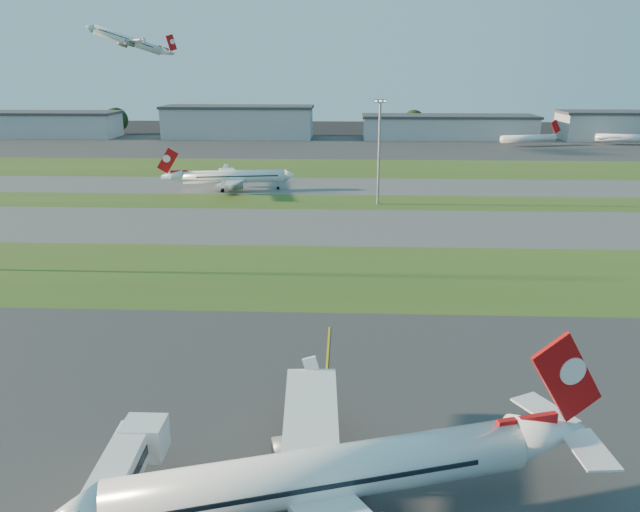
# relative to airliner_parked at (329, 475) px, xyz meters

# --- Properties ---
(ground) EXTENTS (700.00, 700.00, 0.00)m
(ground) POSITION_rel_airliner_parked_xyz_m (-5.95, 7.26, -4.31)
(ground) COLOR black
(ground) RESTS_ON ground
(apron_near) EXTENTS (300.00, 70.00, 0.01)m
(apron_near) POSITION_rel_airliner_parked_xyz_m (-5.95, 7.26, -4.31)
(apron_near) COLOR #333335
(apron_near) RESTS_ON ground
(grass_strip_a) EXTENTS (300.00, 34.00, 0.01)m
(grass_strip_a) POSITION_rel_airliner_parked_xyz_m (-5.95, 59.26, -4.31)
(grass_strip_a) COLOR #30511B
(grass_strip_a) RESTS_ON ground
(taxiway_a) EXTENTS (300.00, 32.00, 0.01)m
(taxiway_a) POSITION_rel_airliner_parked_xyz_m (-5.95, 92.26, -4.31)
(taxiway_a) COLOR #515154
(taxiway_a) RESTS_ON ground
(grass_strip_b) EXTENTS (300.00, 18.00, 0.01)m
(grass_strip_b) POSITION_rel_airliner_parked_xyz_m (-5.95, 117.26, -4.31)
(grass_strip_b) COLOR #30511B
(grass_strip_b) RESTS_ON ground
(taxiway_b) EXTENTS (300.00, 26.00, 0.01)m
(taxiway_b) POSITION_rel_airliner_parked_xyz_m (-5.95, 139.26, -4.31)
(taxiway_b) COLOR #515154
(taxiway_b) RESTS_ON ground
(grass_strip_c) EXTENTS (300.00, 40.00, 0.01)m
(grass_strip_c) POSITION_rel_airliner_parked_xyz_m (-5.95, 172.26, -4.31)
(grass_strip_c) COLOR #30511B
(grass_strip_c) RESTS_ON ground
(apron_far) EXTENTS (400.00, 80.00, 0.01)m
(apron_far) POSITION_rel_airliner_parked_xyz_m (-5.95, 232.26, -4.31)
(apron_far) COLOR #333335
(apron_far) RESTS_ON ground
(yellow_line) EXTENTS (0.25, 60.00, 0.02)m
(yellow_line) POSITION_rel_airliner_parked_xyz_m (-0.95, 7.26, -4.31)
(yellow_line) COLOR gold
(yellow_line) RESTS_ON ground
(airliner_parked) EXTENTS (38.29, 32.22, 12.29)m
(airliner_parked) POSITION_rel_airliner_parked_xyz_m (0.00, 0.00, 0.00)
(airliner_parked) COLOR white
(airliner_parked) RESTS_ON ground
(airliner_taxiing) EXTENTS (34.73, 29.23, 10.89)m
(airliner_taxiing) POSITION_rel_airliner_parked_xyz_m (-30.55, 131.47, -0.49)
(airliner_taxiing) COLOR white
(airliner_taxiing) RESTS_ON ground
(airliner_departing) EXTENTS (28.86, 24.99, 10.43)m
(airliner_departing) POSITION_rel_airliner_parked_xyz_m (-85.68, 217.16, 38.62)
(airliner_departing) COLOR white
(mini_jet_near) EXTENTS (27.81, 10.79, 9.48)m
(mini_jet_near) POSITION_rel_airliner_parked_xyz_m (80.02, 237.13, -1.03)
(mini_jet_near) COLOR white
(mini_jet_near) RESTS_ON ground
(mini_jet_far) EXTENTS (28.58, 6.52, 9.48)m
(mini_jet_far) POSITION_rel_airliner_parked_xyz_m (123.98, 241.75, -1.03)
(mini_jet_far) COLOR white
(mini_jet_far) RESTS_ON ground
(light_mast_centre) EXTENTS (3.20, 0.70, 25.80)m
(light_mast_centre) POSITION_rel_airliner_parked_xyz_m (9.05, 115.26, 10.50)
(light_mast_centre) COLOR gray
(light_mast_centre) RESTS_ON ground
(hangar_far_west) EXTENTS (91.80, 23.00, 12.20)m
(hangar_far_west) POSITION_rel_airliner_parked_xyz_m (-155.95, 262.26, 1.82)
(hangar_far_west) COLOR #999CA1
(hangar_far_west) RESTS_ON ground
(hangar_west) EXTENTS (71.40, 23.00, 15.20)m
(hangar_west) POSITION_rel_airliner_parked_xyz_m (-50.95, 262.26, 3.32)
(hangar_west) COLOR #999CA1
(hangar_west) RESTS_ON ground
(hangar_east) EXTENTS (81.60, 23.00, 11.20)m
(hangar_east) POSITION_rel_airliner_parked_xyz_m (49.05, 262.26, 1.32)
(hangar_east) COLOR #999CA1
(hangar_east) RESTS_ON ground
(tree_west) EXTENTS (12.10, 12.10, 13.20)m
(tree_west) POSITION_rel_airliner_parked_xyz_m (-115.95, 277.26, 2.82)
(tree_west) COLOR black
(tree_west) RESTS_ON ground
(tree_mid_west) EXTENTS (9.90, 9.90, 10.80)m
(tree_mid_west) POSITION_rel_airliner_parked_xyz_m (-25.95, 273.26, 1.52)
(tree_mid_west) COLOR black
(tree_mid_west) RESTS_ON ground
(tree_mid_east) EXTENTS (11.55, 11.55, 12.60)m
(tree_mid_east) POSITION_rel_airliner_parked_xyz_m (34.05, 276.26, 2.50)
(tree_mid_east) COLOR black
(tree_mid_east) RESTS_ON ground
(tree_east) EXTENTS (10.45, 10.45, 11.40)m
(tree_east) POSITION_rel_airliner_parked_xyz_m (109.05, 274.26, 1.85)
(tree_east) COLOR black
(tree_east) RESTS_ON ground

